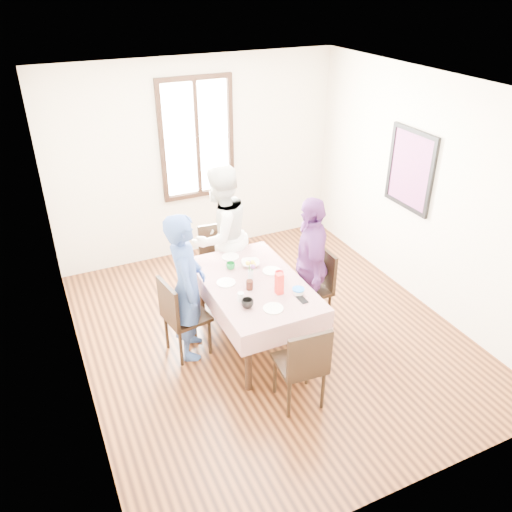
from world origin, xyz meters
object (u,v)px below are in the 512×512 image
(person_left, at_px, (186,287))
(person_far, at_px, (219,235))
(person_right, at_px, (310,264))
(chair_far, at_px, (220,264))
(chair_right, at_px, (310,289))
(dining_table, at_px, (254,312))
(chair_left, at_px, (187,316))
(chair_near, at_px, (299,363))

(person_left, relative_size, person_far, 0.94)
(person_right, bearing_deg, chair_far, -121.35)
(chair_right, distance_m, person_right, 0.33)
(dining_table, xyz_separation_m, chair_right, (0.71, 0.05, 0.08))
(chair_left, distance_m, chair_right, 1.43)
(chair_far, relative_size, chair_near, 1.00)
(dining_table, bearing_deg, person_left, 168.87)
(chair_far, height_order, person_right, person_right)
(dining_table, bearing_deg, chair_right, 3.65)
(chair_right, relative_size, person_left, 0.56)
(chair_right, bearing_deg, chair_far, 37.25)
(person_right, bearing_deg, person_left, -71.08)
(chair_near, distance_m, person_right, 1.30)
(dining_table, distance_m, chair_near, 1.00)
(chair_far, relative_size, person_right, 0.58)
(chair_far, bearing_deg, person_left, 57.07)
(dining_table, relative_size, person_left, 0.90)
(chair_far, height_order, person_left, person_left)
(person_left, relative_size, person_right, 1.02)
(chair_near, height_order, person_left, person_left)
(chair_left, height_order, person_right, person_right)
(chair_near, bearing_deg, person_right, 61.18)
(chair_far, bearing_deg, dining_table, 95.81)
(chair_near, relative_size, person_far, 0.53)
(chair_left, relative_size, chair_far, 1.00)
(chair_left, distance_m, chair_near, 1.34)
(person_left, height_order, person_right, person_left)
(chair_far, xyz_separation_m, person_far, (-0.00, -0.02, 0.41))
(chair_right, height_order, person_far, person_far)
(person_left, bearing_deg, person_far, -21.83)
(chair_right, distance_m, chair_far, 1.19)
(chair_far, distance_m, person_right, 1.23)
(chair_near, bearing_deg, person_far, 94.72)
(chair_right, xyz_separation_m, chair_near, (-0.71, -1.05, 0.00))
(chair_near, bearing_deg, chair_left, 126.78)
(dining_table, xyz_separation_m, chair_far, (-0.00, 1.00, 0.08))
(chair_left, bearing_deg, chair_far, 131.37)
(dining_table, xyz_separation_m, chair_near, (-0.00, -1.00, 0.08))
(person_far, bearing_deg, chair_left, 25.51)
(chair_near, xyz_separation_m, person_left, (-0.69, 1.14, 0.35))
(chair_far, bearing_deg, chair_right, 132.52)
(dining_table, distance_m, person_left, 0.83)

